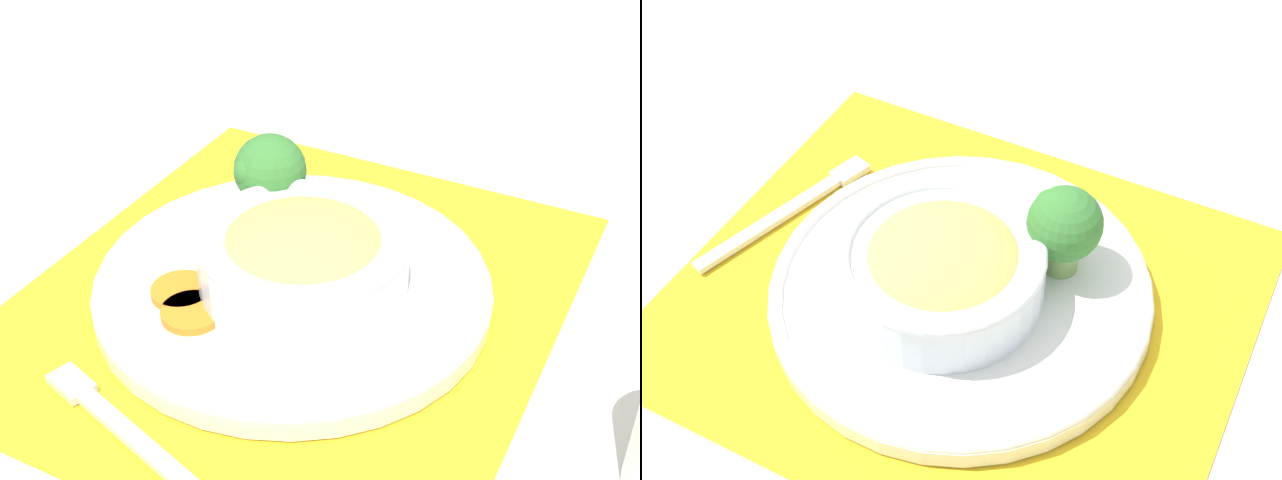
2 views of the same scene
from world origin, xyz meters
The scene contains 8 objects.
ground_plane centered at (0.00, 0.00, 0.00)m, with size 4.00×4.00×0.00m, color beige.
placemat centered at (0.00, 0.00, 0.00)m, with size 0.48×0.43×0.00m.
plate centered at (0.00, 0.00, 0.02)m, with size 0.30×0.30×0.02m.
bowl centered at (-0.01, -0.01, 0.05)m, with size 0.16×0.16×0.06m.
broccoli_floret centered at (0.06, 0.06, 0.07)m, with size 0.06×0.06×0.08m.
carrot_slice_near centered at (-0.06, 0.06, 0.02)m, with size 0.05×0.05×0.01m.
carrot_slice_middle centered at (-0.08, 0.04, 0.02)m, with size 0.05×0.05×0.01m.
fork centered at (-0.18, 0.01, 0.01)m, with size 0.05×0.18×0.01m.
Camera 1 is at (-0.45, -0.31, 0.43)m, focal length 50.00 mm.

